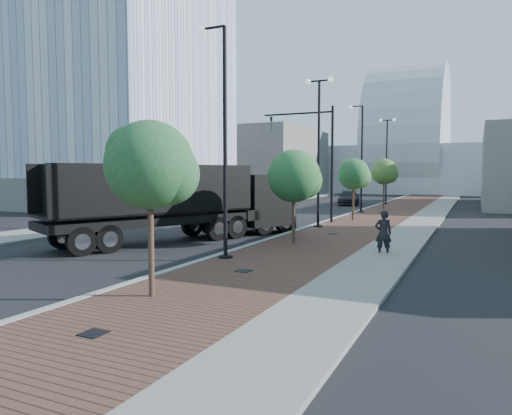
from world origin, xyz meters
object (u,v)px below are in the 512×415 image
at_px(dump_truck, 212,207).
at_px(white_sedan, 229,218).
at_px(pedestrian, 383,233).
at_px(dark_car_mid, 235,211).

height_order(dump_truck, white_sedan, dump_truck).
xyz_separation_m(dump_truck, pedestrian, (9.42, -1.82, -0.68)).
height_order(white_sedan, pedestrian, pedestrian).
bearing_deg(dark_car_mid, dump_truck, -82.96).
bearing_deg(dump_truck, pedestrian, 13.60).
distance_m(white_sedan, dark_car_mid, 5.95).
relative_size(dump_truck, pedestrian, 7.22).
height_order(dump_truck, dark_car_mid, dump_truck).
relative_size(dump_truck, white_sedan, 3.36).
distance_m(dump_truck, white_sedan, 4.29).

